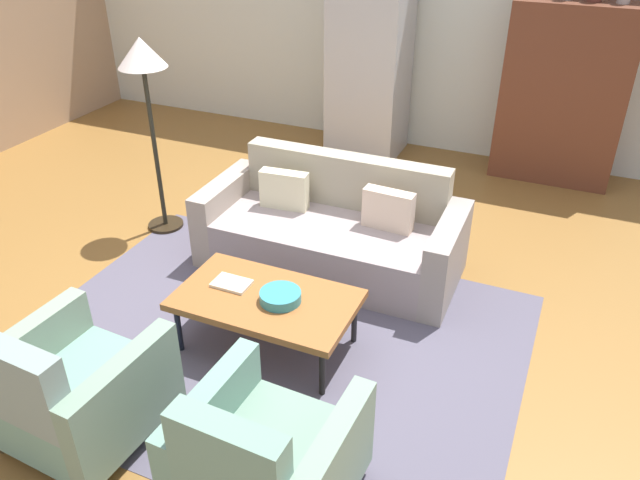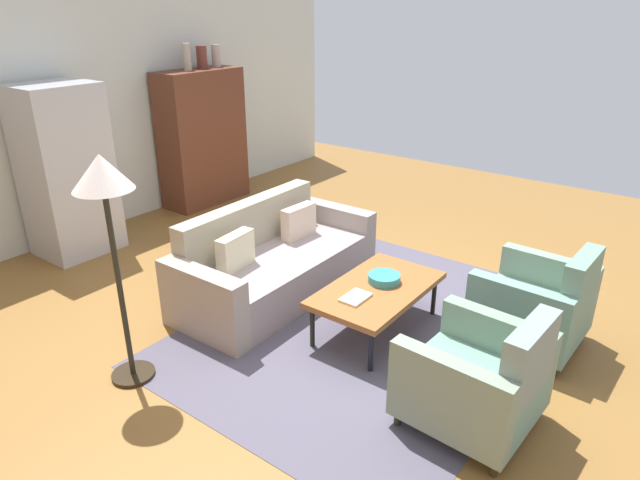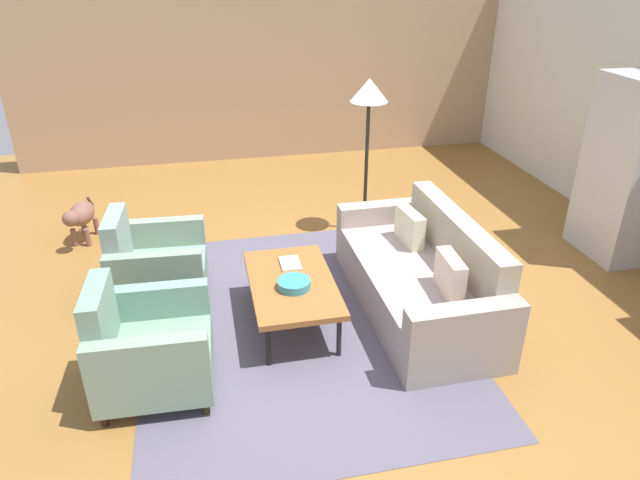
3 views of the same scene
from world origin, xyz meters
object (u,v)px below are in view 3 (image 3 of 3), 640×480
Objects in this scene: couch at (424,278)px; floor_lamp at (369,105)px; fruit_bowl at (294,284)px; coffee_table at (292,285)px; refrigerator at (634,169)px; dog at (81,216)px; book_stack at (290,263)px; armchair_left at (153,268)px; armchair_right at (145,349)px.

couch is 1.23× the size of floor_lamp.
floor_lamp is (-1.77, 1.12, 0.99)m from fruit_bowl.
refrigerator is (-0.58, 3.60, 0.55)m from coffee_table.
floor_lamp reaches higher than fruit_bowl.
couch is at bearing 68.87° from dog.
refrigerator reaches higher than dog.
coffee_table is at bearing -80.85° from refrigerator.
dog reaches higher than coffee_table.
refrigerator reaches higher than book_stack.
armchair_left is 0.48× the size of refrigerator.
armchair_right reaches higher than dog.
fruit_bowl is 0.15× the size of refrigerator.
refrigerator is 1.08× the size of floor_lamp.
refrigerator reaches higher than fruit_bowl.
book_stack is at bearing -85.20° from refrigerator.
book_stack is (0.32, 1.20, 0.08)m from armchair_left.
fruit_bowl is 1.08× the size of book_stack.
armchair_right reaches higher than couch.
fruit_bowl is at bearing 114.97° from armchair_right.
dog is at bearing -136.79° from fruit_bowl.
floor_lamp is at bearing 147.62° from fruit_bowl.
refrigerator is (-0.30, 3.57, 0.50)m from book_stack.
book_stack is 3.61m from refrigerator.
armchair_right is (0.60, -2.35, 0.06)m from couch.
refrigerator is at bearing 66.42° from floor_lamp.
floor_lamp is (-1.08, -2.48, 0.52)m from refrigerator.
refrigerator is at bearing 106.15° from armchair_right.
armchair_left reaches higher than dog.
book_stack is 2.66m from dog.
dog is (-0.35, -3.11, -1.13)m from floor_lamp.
floor_lamp is (-1.38, 1.09, 1.02)m from book_stack.
dog is at bearing -96.39° from floor_lamp.
couch is 2.02m from floor_lamp.
book_stack is at bearing 60.66° from dog.
armchair_left is at bearing -65.21° from floor_lamp.
fruit_bowl is at bearing 94.83° from couch.
armchair_right reaches higher than book_stack.
floor_lamp is at bearing 145.94° from coffee_table.
fruit_bowl is 0.16× the size of floor_lamp.
dog is at bearing -160.17° from armchair_right.
floor_lamp is at bearing 141.71° from book_stack.
book_stack is 0.36× the size of dog.
book_stack is at bearing 173.36° from coffee_table.
book_stack is at bearing 75.90° from couch.
couch is at bearing 78.98° from armchair_left.
coffee_table is at bearing 89.55° from couch.
floor_lamp is 2.45× the size of dog.
fruit_bowl is at bearing -79.16° from refrigerator.
dog is at bearing -135.27° from coffee_table.
floor_lamp is at bearing -113.58° from refrigerator.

